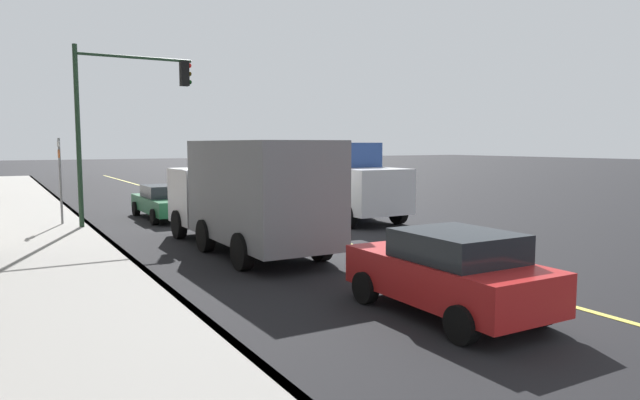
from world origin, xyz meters
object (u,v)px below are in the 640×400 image
truck_gray (248,193)px  car_red (449,271)px  truck_blue (334,178)px  street_sign_post (60,176)px  traffic_light_mast (122,106)px  car_green (168,201)px

truck_gray → car_red: bearing=-174.4°
car_red → truck_blue: (12.30, -5.14, 0.82)m
truck_blue → street_sign_post: 10.17m
truck_blue → street_sign_post: size_ratio=2.13×
truck_blue → street_sign_post: bearing=76.5°
car_red → truck_gray: (7.30, 0.71, 0.85)m
truck_gray → traffic_light_mast: 7.08m
traffic_light_mast → car_green: bearing=-47.8°
car_green → traffic_light_mast: traffic_light_mast is taller
truck_blue → traffic_light_mast: bearing=81.3°
truck_blue → traffic_light_mast: (1.21, 7.94, 2.69)m
car_red → traffic_light_mast: traffic_light_mast is taller
street_sign_post → car_red: bearing=-162.1°
truck_blue → traffic_light_mast: traffic_light_mast is taller
truck_blue → car_red: bearing=157.3°
car_red → truck_gray: 7.38m
car_green → truck_gray: 8.09m
car_green → street_sign_post: size_ratio=1.47×
truck_gray → truck_blue: 7.70m
traffic_light_mast → truck_gray: bearing=-161.5°
car_green → car_red: size_ratio=1.22×
traffic_light_mast → street_sign_post: 3.32m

